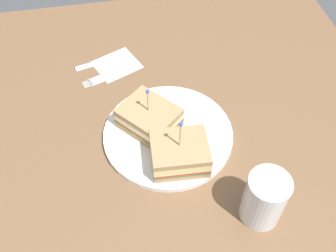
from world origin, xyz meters
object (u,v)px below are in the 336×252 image
plate (168,134)px  napkin (117,65)px  sandwich_half_back (180,153)px  drink_glass (264,200)px  knife (99,62)px  fork (104,77)px  sandwich_half_front (149,118)px

plate → napkin: size_ratio=2.70×
sandwich_half_back → drink_glass: bearing=132.9°
plate → napkin: bearing=-71.0°
drink_glass → napkin: drink_glass is taller
plate → knife: (11.52, -23.45, -0.37)cm
plate → knife: 26.13cm
knife → fork: bearing=99.0°
sandwich_half_back → knife: bearing=-67.8°
sandwich_half_front → knife: 22.91cm
plate → sandwich_half_front: 4.90cm
plate → sandwich_half_back: sandwich_half_back is taller
sandwich_half_front → napkin: sandwich_half_front is taller
napkin → fork: 4.78cm
napkin → fork: (3.14, 3.61, 0.10)cm
plate → fork: (10.72, -18.38, -0.37)cm
plate → napkin: 23.26cm
napkin → fork: bearing=48.9°
plate → sandwich_half_back: 7.46cm
drink_glass → knife: bearing=-61.0°
sandwich_half_back → knife: size_ratio=0.91×
napkin → fork: size_ratio=0.73×
sandwich_half_front → drink_glass: sandwich_half_front is taller
fork → napkin: bearing=-131.1°
sandwich_half_front → drink_glass: (-15.10, 21.10, 1.08)cm
napkin → knife: bearing=-20.4°
fork → drink_glass: bearing=121.3°
sandwich_half_front → napkin: (4.38, -19.63, -3.34)cm
sandwich_half_front → plate: bearing=143.7°
sandwich_half_back → fork: sandwich_half_back is taller
knife → sandwich_half_front: bearing=111.5°
napkin → drink_glass: bearing=115.6°
drink_glass → knife: size_ratio=0.83×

